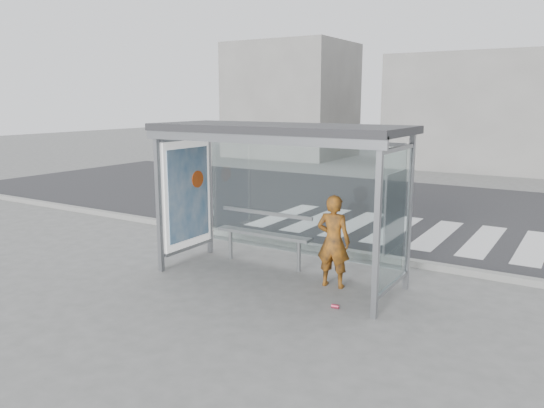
{
  "coord_description": "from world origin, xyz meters",
  "views": [
    {
      "loc": [
        4.45,
        -7.38,
        3.0
      ],
      "look_at": [
        -0.23,
        0.2,
        1.25
      ],
      "focal_mm": 35.0,
      "sensor_mm": 36.0,
      "label": 1
    }
  ],
  "objects_px": {
    "person": "(333,241)",
    "bench": "(264,234)",
    "bus_shelter": "(261,162)",
    "soda_can": "(335,306)"
  },
  "relations": [
    {
      "from": "person",
      "to": "bench",
      "type": "xyz_separation_m",
      "value": [
        -1.59,
        0.4,
        -0.18
      ]
    },
    {
      "from": "person",
      "to": "bench",
      "type": "relative_size",
      "value": 0.79
    },
    {
      "from": "person",
      "to": "bench",
      "type": "height_order",
      "value": "person"
    },
    {
      "from": "bus_shelter",
      "to": "bench",
      "type": "xyz_separation_m",
      "value": [
        -0.28,
        0.52,
        -1.4
      ]
    },
    {
      "from": "person",
      "to": "soda_can",
      "type": "xyz_separation_m",
      "value": [
        0.44,
        -0.84,
        -0.73
      ]
    },
    {
      "from": "bus_shelter",
      "to": "bench",
      "type": "bearing_deg",
      "value": 118.1
    },
    {
      "from": "bench",
      "to": "bus_shelter",
      "type": "bearing_deg",
      "value": -61.9
    },
    {
      "from": "person",
      "to": "soda_can",
      "type": "bearing_deg",
      "value": 112.14
    },
    {
      "from": "bench",
      "to": "soda_can",
      "type": "xyz_separation_m",
      "value": [
        2.04,
        -1.23,
        -0.56
      ]
    },
    {
      "from": "bench",
      "to": "soda_can",
      "type": "distance_m",
      "value": 2.45
    }
  ]
}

